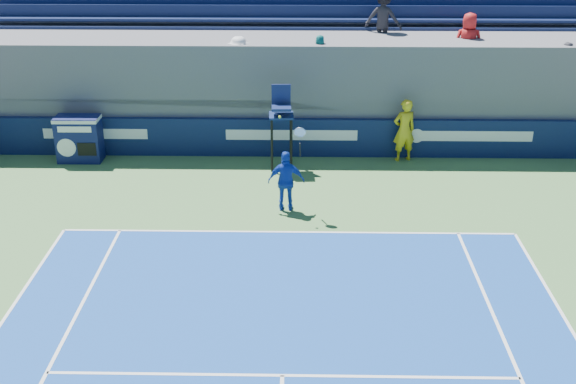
{
  "coord_description": "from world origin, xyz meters",
  "views": [
    {
      "loc": [
        0.29,
        -3.74,
        7.98
      ],
      "look_at": [
        0.0,
        11.5,
        1.25
      ],
      "focal_mm": 45.0,
      "sensor_mm": 36.0,
      "label": 1
    }
  ],
  "objects_px": {
    "umpire_chair": "(281,119)",
    "ball_person": "(404,130)",
    "match_clock": "(79,138)",
    "tennis_player": "(286,181)"
  },
  "relations": [
    {
      "from": "umpire_chair",
      "to": "ball_person",
      "type": "bearing_deg",
      "value": 10.42
    },
    {
      "from": "ball_person",
      "to": "tennis_player",
      "type": "distance_m",
      "value": 4.99
    },
    {
      "from": "match_clock",
      "to": "tennis_player",
      "type": "distance_m",
      "value": 7.16
    },
    {
      "from": "ball_person",
      "to": "match_clock",
      "type": "bearing_deg",
      "value": -15.83
    },
    {
      "from": "umpire_chair",
      "to": "tennis_player",
      "type": "bearing_deg",
      "value": -85.95
    },
    {
      "from": "match_clock",
      "to": "umpire_chair",
      "type": "height_order",
      "value": "umpire_chair"
    },
    {
      "from": "ball_person",
      "to": "umpire_chair",
      "type": "xyz_separation_m",
      "value": [
        -3.66,
        -0.67,
        0.56
      ]
    },
    {
      "from": "umpire_chair",
      "to": "tennis_player",
      "type": "height_order",
      "value": "tennis_player"
    },
    {
      "from": "umpire_chair",
      "to": "match_clock",
      "type": "bearing_deg",
      "value": 175.64
    },
    {
      "from": "match_clock",
      "to": "umpire_chair",
      "type": "xyz_separation_m",
      "value": [
        6.09,
        -0.46,
        0.79
      ]
    }
  ]
}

